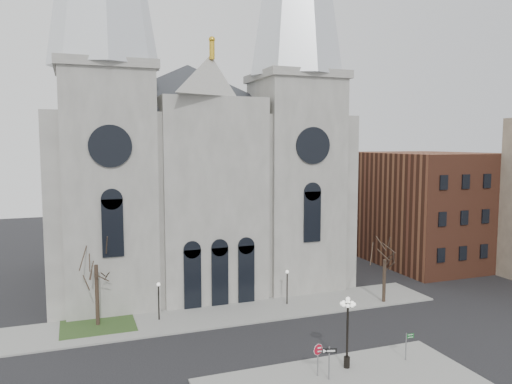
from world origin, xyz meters
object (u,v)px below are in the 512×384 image
object	(u,v)px
one_way_sign	(329,357)
street_name_sign	(407,344)
stop_sign	(318,353)
globe_lamp	(348,323)

from	to	relation	value
one_way_sign	street_name_sign	xyz separation A→B (m)	(6.52, 0.69, -0.31)
one_way_sign	street_name_sign	distance (m)	6.56
one_way_sign	street_name_sign	world-z (taller)	one_way_sign
one_way_sign	stop_sign	bearing A→B (deg)	139.25
stop_sign	street_name_sign	size ratio (longest dim) A/B	1.13
one_way_sign	globe_lamp	bearing A→B (deg)	45.60
globe_lamp	one_way_sign	xyz separation A→B (m)	(-1.96, -1.10, -1.61)
stop_sign	street_name_sign	distance (m)	6.98
stop_sign	one_way_sign	world-z (taller)	stop_sign
stop_sign	globe_lamp	world-z (taller)	globe_lamp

